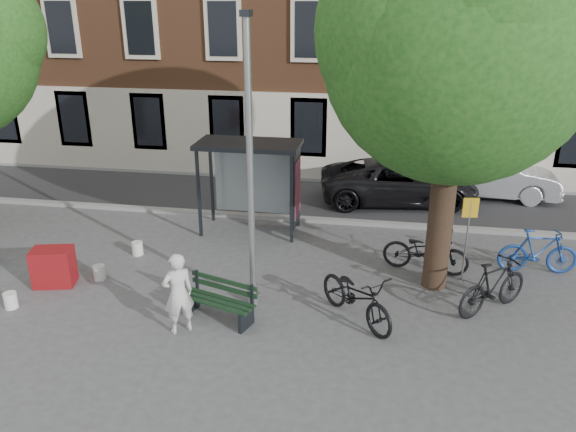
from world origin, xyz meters
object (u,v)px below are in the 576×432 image
Objects in this scene: car_silver at (488,175)px; bus_shelter at (264,167)px; lamppost at (251,183)px; bike_c at (356,296)px; car_dark at (399,181)px; red_stand at (54,267)px; bench at (219,302)px; bike_b at (538,251)px; painter at (178,293)px; bike_a at (426,251)px; notice_sign at (469,220)px; bike_d at (493,286)px.

bus_shelter is at bearing 124.12° from car_silver.
bike_c is (2.27, -0.35, -2.20)m from lamppost.
car_dark reaches higher than red_stand.
bench is 0.90× the size of bike_b.
painter reaches higher than bike_a.
bench is at bearing -161.20° from notice_sign.
bike_b is at bearing -74.07° from bike_d.
car_dark is 5.64× the size of red_stand.
lamppost is at bearing 107.84° from bike_b.
car_silver reaches higher than bike_d.
lamppost reaches higher than car_dark.
car_dark is (-3.28, 4.63, 0.14)m from bike_b.
bus_shelter is 5.00m from bike_a.
painter reaches higher than bike_d.
red_stand is at bearing 98.75° from bike_b.
bench is 0.81× the size of notice_sign.
bike_d is (5.67, 1.27, 0.22)m from bench.
bench is 11.25m from car_silver.
bus_shelter is 5.08m from car_dark.
bench is at bearing -126.46° from lamppost.
bus_shelter is 6.88m from bike_d.
notice_sign reaches higher than bike_b.
bike_d is at bearing -172.09° from car_dark.
bike_d is (5.12, 0.52, -2.18)m from lamppost.
bench is 0.33× the size of car_dark.
red_stand is (-4.79, 0.06, -2.33)m from lamppost.
bus_shelter is 1.66× the size of painter.
bus_shelter reaches higher than bike_a.
car_silver is 5.04× the size of red_stand.
bike_a is 2.71m from bike_b.
bike_d reaches higher than bench.
bike_c is 7.08m from red_stand.
lamppost is 2.58m from bench.
red_stand is at bearing -177.01° from notice_sign.
notice_sign is at bearing 21.84° from lamppost.
red_stand is (-4.24, 0.81, 0.07)m from bench.
bench is at bearing -175.58° from painter.
painter is 8.65m from bike_b.
car_silver is at bearing 68.95° from notice_sign.
bike_a is 1.36m from notice_sign.
bike_b is 2.10× the size of red_stand.
bus_shelter reaches higher than car_dark.
bike_a is 0.46× the size of car_silver.
bus_shelter is 5.09m from bench.
bike_b is at bearing 12.61° from red_stand.
red_stand is (-3.59, 1.41, -0.41)m from painter.
car_silver is (6.78, 4.15, -1.17)m from bus_shelter.
car_dark is 1.12× the size of car_silver.
bike_c is (2.83, 0.40, 0.20)m from bench.
bike_d is at bearing 174.85° from car_silver.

